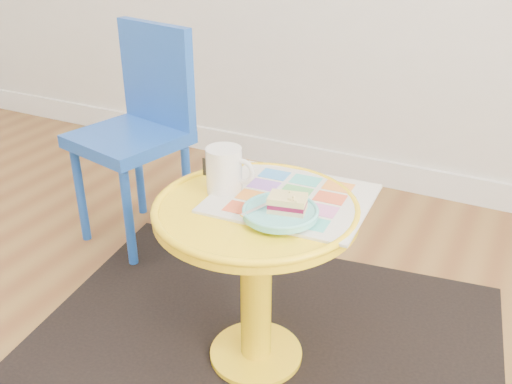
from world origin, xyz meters
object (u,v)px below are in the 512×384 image
at_px(chair, 141,121).
at_px(newspaper, 291,198).
at_px(mug, 225,169).
at_px(side_table, 256,254).
at_px(plate, 280,213).

distance_m(chair, newspaper, 0.82).
bearing_deg(chair, newspaper, -13.36).
distance_m(chair, mug, 0.70).
bearing_deg(side_table, plate, -21.78).
relative_size(chair, newspaper, 2.03).
relative_size(newspaper, mug, 2.95).
distance_m(side_table, mug, 0.23).
height_order(chair, mug, chair).
height_order(side_table, plate, plate).
xyz_separation_m(chair, newspaper, (0.74, -0.36, 0.03)).
xyz_separation_m(side_table, chair, (-0.68, 0.43, 0.10)).
relative_size(side_table, plate, 2.85).
bearing_deg(newspaper, side_table, -132.08).
bearing_deg(mug, side_table, -23.84).
xyz_separation_m(chair, plate, (0.76, -0.46, 0.05)).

